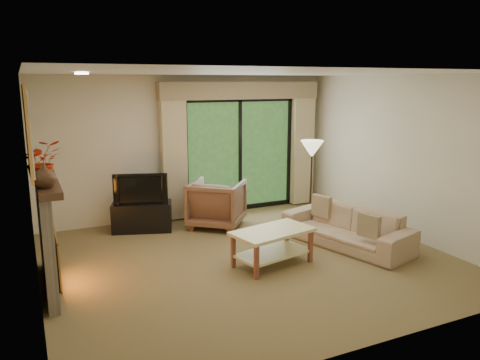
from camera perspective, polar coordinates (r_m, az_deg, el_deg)
name	(u,v)px	position (r m, az deg, el deg)	size (l,w,h in m)	color
floor	(249,259)	(6.77, 1.09, -9.62)	(5.50, 5.50, 0.00)	olive
ceiling	(250,73)	(6.30, 1.19, 12.95)	(5.50, 5.50, 0.00)	white
wall_back	(189,147)	(8.69, -6.18, 4.01)	(5.00, 5.00, 0.00)	beige
wall_front	(372,217)	(4.37, 15.83, -4.33)	(5.00, 5.00, 0.00)	beige
wall_left	(31,189)	(5.77, -24.17, -1.02)	(5.00, 5.00, 0.00)	beige
wall_right	(402,156)	(8.00, 19.12, 2.73)	(5.00, 5.00, 0.00)	beige
fireplace	(46,234)	(6.12, -22.60, -6.15)	(0.24, 1.70, 1.37)	#756A5C
mirror	(28,130)	(5.87, -24.41, 5.61)	(0.07, 1.45, 1.02)	gold
sliding_door	(240,155)	(9.05, -0.05, 3.11)	(2.26, 0.10, 2.16)	black
curtain_left	(174,155)	(8.45, -8.06, 3.05)	(0.45, 0.18, 2.35)	tan
curtain_right	(302,146)	(9.58, 7.59, 4.11)	(0.45, 0.18, 2.35)	tan
cornice	(242,91)	(8.86, 0.20, 10.85)	(3.20, 0.24, 0.32)	#97835F
media_console	(142,217)	(8.11, -11.83, -4.38)	(0.98, 0.44, 0.49)	black
tv	(141,188)	(7.98, -11.98, -0.92)	(0.89, 0.12, 0.51)	black
armchair	(217,204)	(8.14, -2.85, -2.89)	(0.87, 0.90, 0.82)	brown
sofa	(346,227)	(7.39, 12.85, -5.65)	(2.01, 0.79, 0.59)	tan
pillow_near	(369,226)	(6.87, 15.45, -5.41)	(0.09, 0.34, 0.34)	brown
pillow_far	(321,206)	(7.74, 9.90, -3.16)	(0.09, 0.35, 0.35)	brown
coffee_table	(272,247)	(6.52, 3.97, -8.18)	(1.11, 0.61, 0.50)	#F3DF99
floor_lamp	(311,183)	(8.23, 8.64, -0.40)	(0.40, 0.40, 1.50)	#F6EBC2
vase	(44,175)	(5.42, -22.79, 0.52)	(0.26, 0.26, 0.27)	#472E1D
branches	(42,161)	(5.71, -23.03, 2.12)	(0.43, 0.37, 0.48)	red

